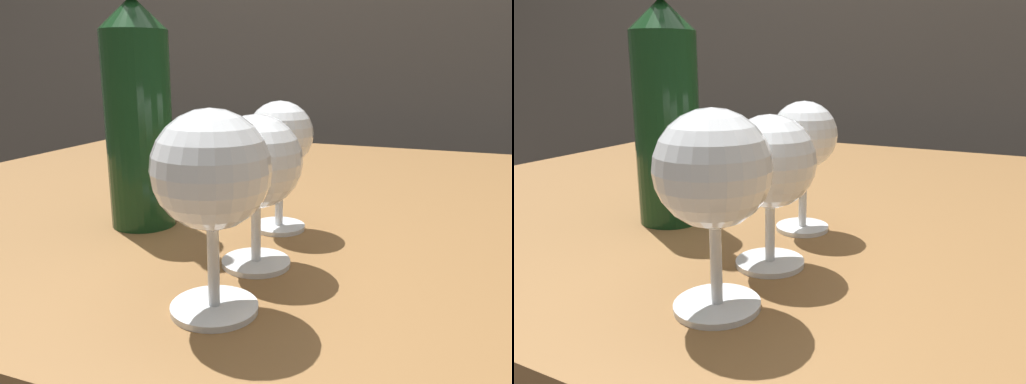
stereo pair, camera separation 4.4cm
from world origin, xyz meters
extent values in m
cube|color=brown|center=(0.00, 0.00, 0.70)|extent=(1.38, 0.94, 0.03)
cylinder|color=brown|center=(-0.63, 0.41, 0.34)|extent=(0.06, 0.06, 0.68)
cylinder|color=white|center=(-0.05, -0.35, 0.72)|extent=(0.07, 0.07, 0.00)
cylinder|color=white|center=(-0.05, -0.35, 0.76)|extent=(0.01, 0.01, 0.08)
sphere|color=white|center=(-0.05, -0.35, 0.82)|extent=(0.09, 0.09, 0.09)
ellipsoid|color=#470A16|center=(-0.05, -0.35, 0.82)|extent=(0.08, 0.08, 0.03)
cylinder|color=white|center=(-0.06, -0.26, 0.72)|extent=(0.06, 0.06, 0.00)
cylinder|color=white|center=(-0.06, -0.26, 0.75)|extent=(0.01, 0.01, 0.07)
sphere|color=white|center=(-0.06, -0.26, 0.81)|extent=(0.08, 0.08, 0.08)
ellipsoid|color=#380711|center=(-0.06, -0.26, 0.80)|extent=(0.07, 0.07, 0.02)
cylinder|color=white|center=(-0.07, -0.15, 0.72)|extent=(0.06, 0.06, 0.00)
cylinder|color=white|center=(-0.07, -0.15, 0.76)|extent=(0.01, 0.01, 0.08)
sphere|color=white|center=(-0.07, -0.15, 0.82)|extent=(0.07, 0.07, 0.07)
ellipsoid|color=gold|center=(-0.07, -0.15, 0.82)|extent=(0.06, 0.06, 0.02)
cylinder|color=#143819|center=(-0.22, -0.19, 0.82)|extent=(0.07, 0.07, 0.22)
cone|color=#143819|center=(-0.22, -0.19, 0.95)|extent=(0.07, 0.07, 0.03)
camera|label=1|loc=(0.10, -0.66, 0.89)|focal=34.06mm
camera|label=2|loc=(0.14, -0.64, 0.89)|focal=34.06mm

